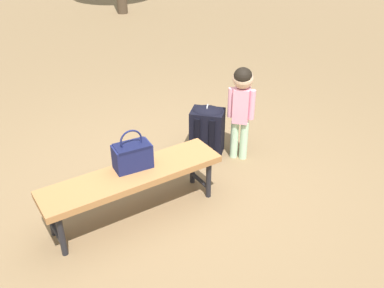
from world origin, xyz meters
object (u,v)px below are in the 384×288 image
Objects in this scene: park_bench at (133,178)px; child_standing at (242,99)px; handbag at (132,155)px; backpack_large at (207,129)px.

child_standing reaches higher than park_bench.
handbag is 0.35× the size of child_standing.
backpack_large is (-0.19, 0.30, -0.40)m from child_standing.
handbag is 1.35m from child_standing.
handbag is at bearing -163.35° from backpack_large.
park_bench is 1.28m from backpack_large.
backpack_large is (1.15, 0.35, -0.28)m from handbag.
child_standing reaches higher than handbag.
backpack_large is at bearing 122.75° from child_standing.
handbag is 1.24m from backpack_large.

